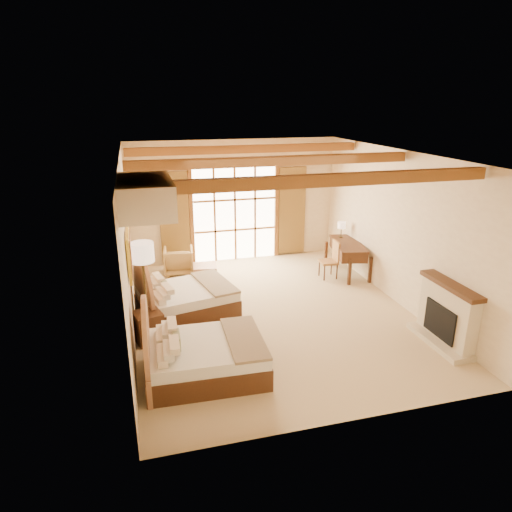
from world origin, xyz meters
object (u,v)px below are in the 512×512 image
object	(u,v)px
bed_near	(197,355)
desk	(347,257)
nightstand	(148,327)
armchair	(179,261)
bed_far	(180,297)

from	to	relation	value
bed_near	desk	distance (m)	5.51
bed_near	nightstand	size ratio (longest dim) A/B	3.41
bed_near	nightstand	bearing A→B (deg)	119.44
desk	armchair	bearing A→B (deg)	177.27
nightstand	desk	xyz separation A→B (m)	(4.95, 2.17, 0.15)
nightstand	armchair	bearing A→B (deg)	58.46
bed_far	armchair	xyz separation A→B (m)	(0.22, 2.33, -0.03)
nightstand	armchair	size ratio (longest dim) A/B	0.77
bed_far	desk	distance (m)	4.45
bed_near	desk	world-z (taller)	bed_near
armchair	desk	size ratio (longest dim) A/B	0.45
bed_near	nightstand	xyz separation A→B (m)	(-0.69, 1.33, -0.09)
bed_far	bed_near	bearing A→B (deg)	-101.83
bed_near	bed_far	distance (m)	2.28
bed_far	desk	xyz separation A→B (m)	(4.28, 1.22, 0.07)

